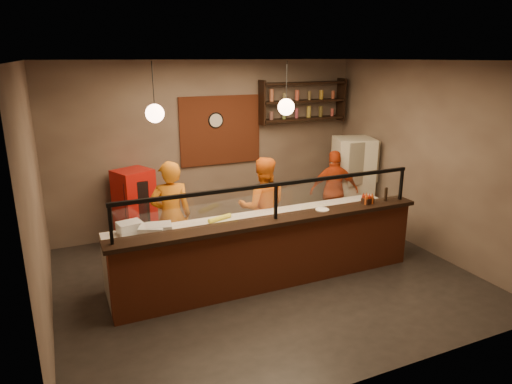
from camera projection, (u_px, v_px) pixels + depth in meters
name	position (u px, v px, depth m)	size (l,w,h in m)	color
floor	(266.00, 278.00, 6.98)	(6.00, 6.00, 0.00)	black
ceiling	(267.00, 60.00, 6.07)	(6.00, 6.00, 0.00)	#3A322D
wall_back	(211.00, 147.00, 8.71)	(6.00, 6.00, 0.00)	#7D6B5C
wall_left	(36.00, 203.00, 5.35)	(5.00, 5.00, 0.00)	#7D6B5C
wall_right	(427.00, 158.00, 7.70)	(5.00, 5.00, 0.00)	#7D6B5C
wall_front	(379.00, 237.00, 4.34)	(6.00, 6.00, 0.00)	#7D6B5C
brick_patch	(221.00, 130.00, 8.68)	(1.60, 0.04, 1.30)	brown
service_counter	(275.00, 255.00, 6.57)	(4.60, 0.25, 1.00)	brown
counter_ledge	(276.00, 221.00, 6.42)	(4.70, 0.37, 0.06)	black
worktop_cabinet	(261.00, 247.00, 7.03)	(4.60, 0.75, 0.85)	gray
worktop	(261.00, 220.00, 6.90)	(4.60, 0.75, 0.05)	white
sneeze_guard	(276.00, 198.00, 6.33)	(4.50, 0.05, 0.52)	white
wall_shelving	(303.00, 101.00, 9.07)	(1.84, 0.28, 0.85)	black
wall_clock	(216.00, 120.00, 8.57)	(0.30, 0.30, 0.04)	black
pendant_left	(155.00, 113.00, 5.84)	(0.24, 0.24, 0.77)	black
pendant_right	(286.00, 107.00, 6.58)	(0.24, 0.24, 0.77)	black
cook_left	(171.00, 217.00, 7.03)	(0.64, 0.42, 1.76)	#CA6C13
cook_mid	(263.00, 207.00, 7.57)	(0.82, 0.64, 1.70)	orange
cook_right	(334.00, 191.00, 8.69)	(0.92, 0.38, 1.57)	#CA3F13
fridge	(352.00, 181.00, 9.06)	(0.72, 0.68, 1.74)	silver
red_cooler	(135.00, 208.00, 8.06)	(0.59, 0.54, 1.37)	red
pizza_dough	(318.00, 209.00, 7.31)	(0.55, 0.55, 0.01)	beige
prep_tub_a	(159.00, 230.00, 6.19)	(0.34, 0.27, 0.17)	silver
prep_tub_b	(130.00, 228.00, 6.30)	(0.32, 0.26, 0.16)	white
prep_tub_c	(152.00, 232.00, 6.14)	(0.33, 0.27, 0.17)	white
rolling_pin	(220.00, 218.00, 6.80)	(0.07, 0.07, 0.40)	yellow
condiment_caddy	(368.00, 201.00, 7.07)	(0.16, 0.13, 0.09)	black
pepper_mill	(386.00, 194.00, 7.17)	(0.05, 0.05, 0.22)	black
small_plate	(322.00, 210.00, 6.77)	(0.20, 0.20, 0.01)	white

